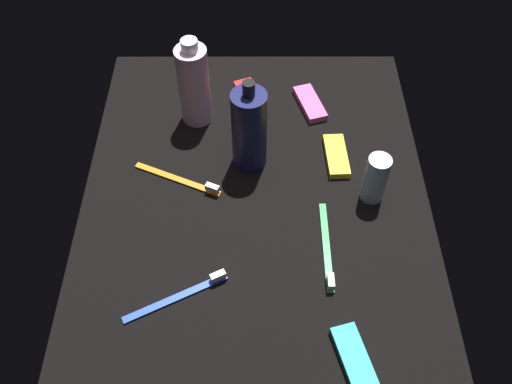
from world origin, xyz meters
The scene contains 11 objects.
ground_plane centered at (0.00, 0.00, -0.60)cm, with size 84.00×64.00×1.20cm, color black.
lotion_bottle centered at (-10.22, -1.15, 8.62)cm, with size 6.56×6.56×19.69cm.
bodywash_bottle centered at (-22.15, -12.09, 8.88)cm, with size 6.23×6.23×19.32cm.
deodorant_stick centered at (-1.35, 21.42, 5.11)cm, with size 4.16×4.16×10.22cm, color silver.
toothbrush_green centered at (10.85, 12.23, 0.61)cm, with size 18.00×1.25×2.10cm.
toothbrush_blue centered at (19.07, -11.89, 0.61)cm, with size 9.10×16.65×2.10cm.
toothbrush_orange centered at (-4.75, -13.80, 0.61)cm, with size 8.38×16.95×2.10cm.
snack_bar_yellow centered at (-10.61, 15.77, 0.75)cm, with size 10.40×4.00×1.50cm, color yellow.
snack_bar_red centered at (-27.50, -1.17, 0.75)cm, with size 10.40×4.00×1.50cm, color red.
snack_bar_teal centered at (29.82, 14.73, 0.75)cm, with size 10.40×4.00×1.50cm, color teal.
snack_bar_pink centered at (-25.49, 11.54, 0.75)cm, with size 10.40×4.00×1.50cm, color #E55999.
Camera 1 is at (60.36, -0.08, 80.74)cm, focal length 38.44 mm.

